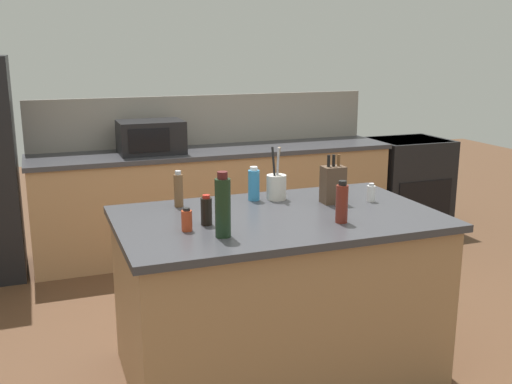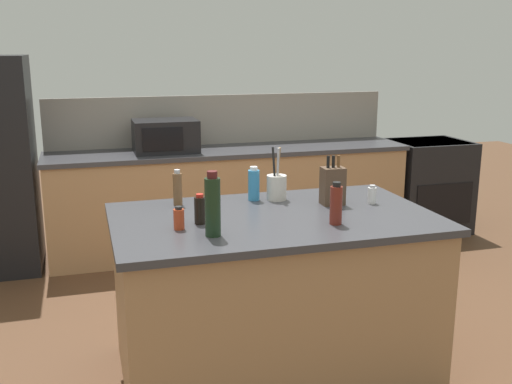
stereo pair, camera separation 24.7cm
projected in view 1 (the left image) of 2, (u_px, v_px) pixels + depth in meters
ground_plane at (277, 369)px, 3.52m from camera, size 14.00×14.00×0.00m
back_counter_run at (217, 199)px, 5.51m from camera, size 3.28×0.66×0.94m
wall_backsplash at (206, 120)px, 5.63m from camera, size 3.24×0.03×0.46m
kitchen_island at (277, 294)px, 3.40m from camera, size 1.76×1.06×0.94m
range_oven at (407, 183)px, 6.20m from camera, size 0.76×0.65×0.92m
microwave at (151, 137)px, 5.17m from camera, size 0.55×0.39×0.28m
knife_block at (333, 184)px, 3.52m from camera, size 0.13×0.10×0.29m
utensil_crock at (276, 186)px, 3.61m from camera, size 0.12×0.12×0.32m
wine_bottle at (223, 206)px, 2.88m from camera, size 0.08×0.08×0.32m
salt_shaker at (371, 193)px, 3.57m from camera, size 0.05×0.05×0.11m
spice_jar_paprika at (187, 220)px, 3.00m from camera, size 0.05×0.05×0.12m
vinegar_bottle at (342, 203)px, 3.13m from camera, size 0.06×0.06×0.22m
soy_sauce_bottle at (206, 211)px, 3.10m from camera, size 0.06×0.06×0.16m
dish_soap_bottle at (254, 184)px, 3.59m from camera, size 0.07×0.07×0.21m
pepper_grinder at (178, 190)px, 3.44m from camera, size 0.05×0.05×0.21m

